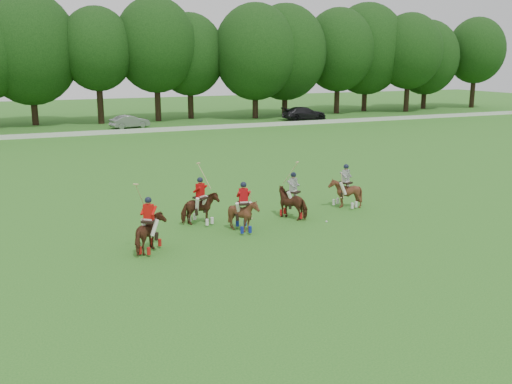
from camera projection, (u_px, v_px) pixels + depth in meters
name	position (u px, v px, depth m)	size (l,w,h in m)	color
ground	(291.00, 251.00, 21.97)	(180.00, 180.00, 0.00)	#266B1E
tree_line	(100.00, 49.00, 63.18)	(117.98, 14.32, 14.75)	black
boundary_rail	(117.00, 132.00, 55.92)	(120.00, 0.10, 0.44)	white
car_mid	(130.00, 122.00, 60.65)	(1.44, 4.13, 1.36)	gray
car_right	(304.00, 113.00, 68.69)	(2.19, 5.40, 1.57)	black
polo_red_a	(150.00, 233.00, 21.70)	(1.64, 1.83, 2.71)	#492313
polo_red_b	(201.00, 208.00, 25.37)	(1.81, 1.74, 2.68)	#492313
polo_red_c	(244.00, 214.00, 24.31)	(1.38, 1.50, 2.16)	#492313
polo_stripe_a	(293.00, 202.00, 26.39)	(1.59, 1.84, 2.70)	#492313
polo_stripe_b	(345.00, 192.00, 28.20)	(1.65, 1.72, 2.19)	#492313
polo_ball	(326.00, 222.00, 25.76)	(0.09, 0.09, 0.09)	white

